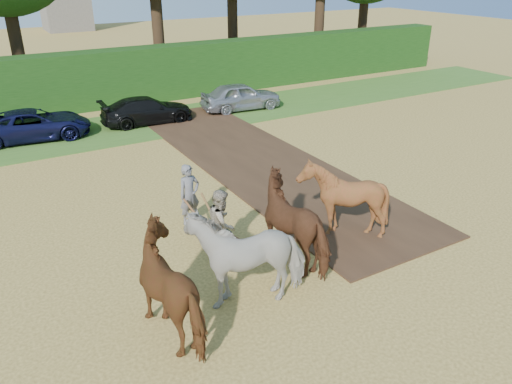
# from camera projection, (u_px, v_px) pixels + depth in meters

# --- Properties ---
(ground) EXTENTS (120.00, 120.00, 0.00)m
(ground) POSITION_uv_depth(u_px,v_px,m) (336.00, 249.00, 13.95)
(ground) COLOR gold
(ground) RESTS_ON ground
(earth_strip) EXTENTS (4.50, 17.00, 0.05)m
(earth_strip) POSITION_uv_depth(u_px,v_px,m) (256.00, 160.00, 20.11)
(earth_strip) COLOR #472D1C
(earth_strip) RESTS_ON ground
(grass_verge) EXTENTS (50.00, 5.00, 0.03)m
(grass_verge) POSITION_uv_depth(u_px,v_px,m) (159.00, 122.00, 24.90)
(grass_verge) COLOR #38601E
(grass_verge) RESTS_ON ground
(hedgerow) EXTENTS (46.00, 1.60, 3.00)m
(hedgerow) POSITION_uv_depth(u_px,v_px,m) (129.00, 76.00, 27.81)
(hedgerow) COLOR #14380F
(hedgerow) RESTS_ON ground
(spectator_near) EXTENTS (1.15, 1.19, 1.93)m
(spectator_near) POSITION_uv_depth(u_px,v_px,m) (222.00, 223.00, 13.28)
(spectator_near) COLOR #B8AB90
(spectator_near) RESTS_ON ground
(plough_team) EXTENTS (7.64, 6.12, 2.29)m
(plough_team) POSITION_uv_depth(u_px,v_px,m) (271.00, 234.00, 12.40)
(plough_team) COLOR #5F2B17
(plough_team) RESTS_ON ground
(parked_cars) EXTENTS (25.16, 2.81, 1.47)m
(parked_cars) POSITION_uv_depth(u_px,v_px,m) (45.00, 124.00, 22.37)
(parked_cars) COLOR silver
(parked_cars) RESTS_ON ground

